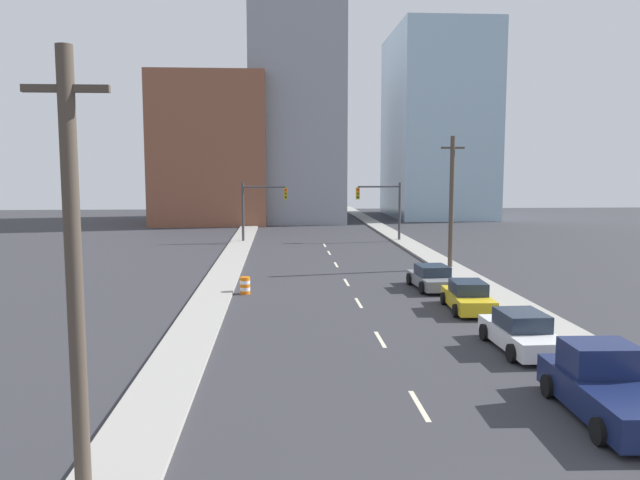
{
  "coord_description": "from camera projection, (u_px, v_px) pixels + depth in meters",
  "views": [
    {
      "loc": [
        -4.01,
        -8.33,
        6.86
      ],
      "look_at": [
        -1.39,
        32.52,
        2.2
      ],
      "focal_mm": 35.0,
      "sensor_mm": 36.0,
      "label": 1
    }
  ],
  "objects": [
    {
      "name": "sedan_white",
      "position": [
        521.0,
        333.0,
        23.67
      ],
      "size": [
        2.13,
        4.66,
        1.49
      ],
      "rotation": [
        0.0,
        0.0,
        0.02
      ],
      "color": "silver",
      "rests_on": "ground"
    },
    {
      "name": "building_office_center",
      "position": [
        296.0,
        117.0,
        84.62
      ],
      "size": [
        12.0,
        20.0,
        27.79
      ],
      "color": "gray",
      "rests_on": "ground"
    },
    {
      "name": "sidewalk_right",
      "position": [
        400.0,
        239.0,
        60.83
      ],
      "size": [
        2.06,
        102.98,
        0.17
      ],
      "color": "#9E9B93",
      "rests_on": "ground"
    },
    {
      "name": "utility_pole_left_near",
      "position": [
        75.0,
        283.0,
        11.95
      ],
      "size": [
        1.6,
        0.32,
        9.15
      ],
      "color": "#473D33",
      "rests_on": "ground"
    },
    {
      "name": "sedan_gray",
      "position": [
        432.0,
        278.0,
        35.83
      ],
      "size": [
        2.35,
        4.5,
        1.37
      ],
      "rotation": [
        0.0,
        0.0,
        0.05
      ],
      "color": "slate",
      "rests_on": "ground"
    },
    {
      "name": "building_glass_right",
      "position": [
        437.0,
        125.0,
        89.97
      ],
      "size": [
        13.0,
        20.0,
        26.4
      ],
      "color": "#99B7CC",
      "rests_on": "ground"
    },
    {
      "name": "sidewalk_left",
      "position": [
        242.0,
        240.0,
        59.85
      ],
      "size": [
        2.06,
        102.98,
        0.17
      ],
      "color": "#9E9B93",
      "rests_on": "ground"
    },
    {
      "name": "lane_stripe_at_23m",
      "position": [
        359.0,
        303.0,
        32.12
      ],
      "size": [
        0.16,
        2.4,
        0.01
      ],
      "primitive_type": "cube",
      "color": "beige",
      "rests_on": "ground"
    },
    {
      "name": "lane_stripe_at_48m",
      "position": [
        325.0,
        245.0,
        56.41
      ],
      "size": [
        0.16,
        2.4,
        0.01
      ],
      "primitive_type": "cube",
      "color": "beige",
      "rests_on": "ground"
    },
    {
      "name": "pickup_truck_navy",
      "position": [
        609.0,
        389.0,
        17.32
      ],
      "size": [
        2.6,
        5.36,
        1.91
      ],
      "rotation": [
        0.0,
        0.0,
        -0.04
      ],
      "color": "#141E47",
      "rests_on": "ground"
    },
    {
      "name": "utility_pole_right_mid",
      "position": [
        451.0,
        201.0,
        42.48
      ],
      "size": [
        1.6,
        0.32,
        9.09
      ],
      "color": "#473D33",
      "rests_on": "ground"
    },
    {
      "name": "lane_stripe_at_16m",
      "position": [
        380.0,
        339.0,
        25.23
      ],
      "size": [
        0.16,
        2.4,
        0.01
      ],
      "primitive_type": "cube",
      "color": "beige",
      "rests_on": "ground"
    },
    {
      "name": "sedan_yellow",
      "position": [
        468.0,
        297.0,
        30.34
      ],
      "size": [
        2.2,
        4.53,
        1.45
      ],
      "rotation": [
        0.0,
        0.0,
        -0.06
      ],
      "color": "gold",
      "rests_on": "ground"
    },
    {
      "name": "traffic_signal_right",
      "position": [
        386.0,
        203.0,
        59.12
      ],
      "size": [
        4.3,
        0.35,
        5.61
      ],
      "color": "#38383D",
      "rests_on": "ground"
    },
    {
      "name": "traffic_signal_left",
      "position": [
        257.0,
        204.0,
        58.34
      ],
      "size": [
        4.3,
        0.35,
        5.61
      ],
      "color": "#38383D",
      "rests_on": "ground"
    },
    {
      "name": "traffic_barrel",
      "position": [
        245.0,
        285.0,
        34.38
      ],
      "size": [
        0.56,
        0.56,
        0.95
      ],
      "color": "orange",
      "rests_on": "ground"
    },
    {
      "name": "lane_stripe_at_36m",
      "position": [
        336.0,
        265.0,
        44.96
      ],
      "size": [
        0.16,
        2.4,
        0.01
      ],
      "primitive_type": "cube",
      "color": "beige",
      "rests_on": "ground"
    },
    {
      "name": "building_brick_left",
      "position": [
        212.0,
        151.0,
        80.49
      ],
      "size": [
        14.0,
        16.0,
        18.45
      ],
      "color": "brown",
      "rests_on": "ground"
    },
    {
      "name": "lane_stripe_at_29m",
      "position": [
        347.0,
        282.0,
        37.95
      ],
      "size": [
        0.16,
        2.4,
        0.01
      ],
      "primitive_type": "cube",
      "color": "beige",
      "rests_on": "ground"
    },
    {
      "name": "lane_stripe_at_9m",
      "position": [
        419.0,
        406.0,
        18.17
      ],
      "size": [
        0.16,
        2.4,
        0.01
      ],
      "primitive_type": "cube",
      "color": "beige",
      "rests_on": "ground"
    },
    {
      "name": "lane_stripe_at_42m",
      "position": [
        329.0,
        253.0,
        51.38
      ],
      "size": [
        0.16,
        2.4,
        0.01
      ],
      "primitive_type": "cube",
      "color": "beige",
      "rests_on": "ground"
    }
  ]
}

